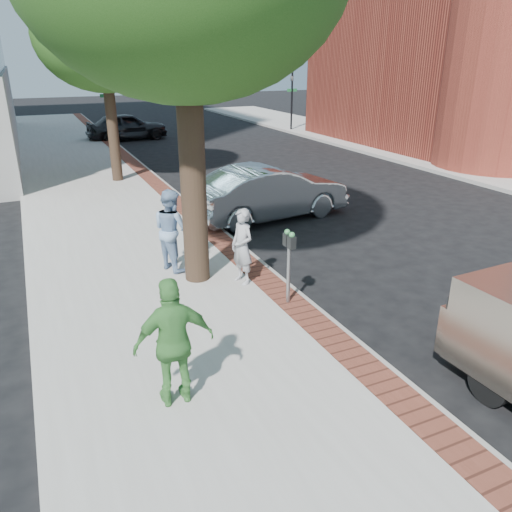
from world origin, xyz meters
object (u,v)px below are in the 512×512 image
person_gray (242,247)px  person_green (174,343)px  parking_meter (289,252)px  person_officer (172,230)px  bg_car (127,126)px  sedan_silver (269,193)px

person_gray → person_green: (-2.35, -3.23, 0.12)m
parking_meter → person_gray: (-0.44, 1.22, -0.25)m
person_officer → person_green: (-1.25, -4.59, 0.02)m
person_gray → bg_car: 21.70m
person_officer → person_gray: bearing=-160.1°
person_officer → sedan_silver: bearing=-72.0°
sedan_silver → bg_car: sedan_silver is taller
person_green → sedan_silver: 9.00m
parking_meter → person_gray: bearing=109.8°
person_gray → person_officer: size_ratio=0.88×
parking_meter → person_green: person_green is taller
sedan_silver → bg_car: 17.41m
parking_meter → person_gray: size_ratio=0.92×
bg_car → sedan_silver: bearing=179.3°
parking_meter → person_officer: person_officer is taller
parking_meter → person_officer: 3.01m
sedan_silver → bg_car: bearing=-4.6°
parking_meter → person_green: bearing=-144.3°
person_officer → bg_car: person_officer is taller
person_officer → parking_meter: bearing=-168.3°
person_officer → sedan_silver: size_ratio=0.37×
person_gray → person_officer: 1.76m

